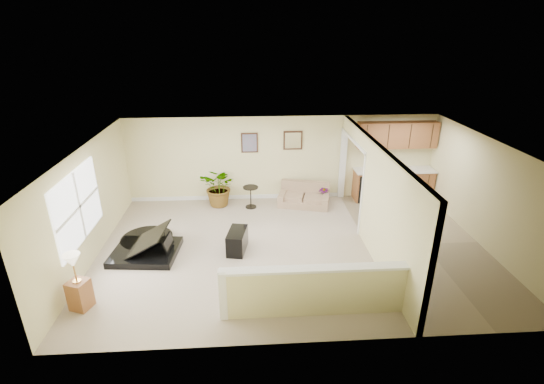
{
  "coord_description": "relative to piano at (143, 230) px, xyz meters",
  "views": [
    {
      "loc": [
        -1.0,
        -7.99,
        4.83
      ],
      "look_at": [
        -0.47,
        0.4,
        1.29
      ],
      "focal_mm": 26.0,
      "sensor_mm": 36.0,
      "label": 1
    }
  ],
  "objects": [
    {
      "name": "piano_bench",
      "position": [
        2.12,
        -0.07,
        -0.32
      ],
      "size": [
        0.51,
        0.81,
        0.5
      ],
      "primitive_type": "cube",
      "rotation": [
        0.0,
        0.0,
        -0.18
      ],
      "color": "black",
      "rests_on": "floor"
    },
    {
      "name": "front_wall",
      "position": [
        3.43,
        -3.06,
        0.68
      ],
      "size": [
        9.0,
        0.04,
        2.5
      ],
      "primitive_type": "cube",
      "color": "beige",
      "rests_on": "floor"
    },
    {
      "name": "loveseat",
      "position": [
        4.02,
        2.42,
        -0.26
      ],
      "size": [
        1.64,
        1.16,
        0.82
      ],
      "rotation": [
        0.0,
        0.0,
        -0.26
      ],
      "color": "tan",
      "rests_on": "floor"
    },
    {
      "name": "left_wall",
      "position": [
        -1.07,
        -0.06,
        0.68
      ],
      "size": [
        0.04,
        6.0,
        2.5
      ],
      "primitive_type": "cube",
      "color": "beige",
      "rests_on": "floor"
    },
    {
      "name": "wall_mirror",
      "position": [
        3.73,
        2.91,
        1.23
      ],
      "size": [
        0.55,
        0.04,
        0.55
      ],
      "color": "#392014",
      "rests_on": "back_wall"
    },
    {
      "name": "floor",
      "position": [
        3.43,
        -0.06,
        -0.57
      ],
      "size": [
        9.0,
        9.0,
        0.0
      ],
      "primitive_type": "plane",
      "color": "tan",
      "rests_on": "ground"
    },
    {
      "name": "lamp_stand",
      "position": [
        -0.72,
        -1.91,
        -0.09
      ],
      "size": [
        0.43,
        0.43,
        1.14
      ],
      "color": "#975D31",
      "rests_on": "floor"
    },
    {
      "name": "kitchen_cabinets",
      "position": [
        6.62,
        2.67,
        0.3
      ],
      "size": [
        2.36,
        0.65,
        2.33
      ],
      "color": "#975D31",
      "rests_on": "floor"
    },
    {
      "name": "interior_partition",
      "position": [
        5.23,
        0.19,
        0.65
      ],
      "size": [
        0.18,
        5.99,
        2.5
      ],
      "color": "beige",
      "rests_on": "floor"
    },
    {
      "name": "accent_table",
      "position": [
        2.47,
        2.29,
        -0.16
      ],
      "size": [
        0.44,
        0.44,
        0.63
      ],
      "color": "black",
      "rests_on": "floor"
    },
    {
      "name": "pony_half_wall",
      "position": [
        3.5,
        -2.36,
        -0.05
      ],
      "size": [
        3.42,
        0.22,
        1.0
      ],
      "color": "beige",
      "rests_on": "floor"
    },
    {
      "name": "right_wall",
      "position": [
        7.93,
        -0.06,
        0.68
      ],
      "size": [
        0.04,
        6.0,
        2.5
      ],
      "primitive_type": "cube",
      "color": "beige",
      "rests_on": "floor"
    },
    {
      "name": "wall_art_left",
      "position": [
        2.48,
        2.91,
        1.18
      ],
      "size": [
        0.48,
        0.04,
        0.58
      ],
      "color": "#392014",
      "rests_on": "back_wall"
    },
    {
      "name": "ceiling",
      "position": [
        3.43,
        -0.06,
        1.93
      ],
      "size": [
        9.0,
        6.0,
        0.04
      ],
      "primitive_type": "cube",
      "color": "white",
      "rests_on": "back_wall"
    },
    {
      "name": "palm_plant",
      "position": [
        1.6,
        2.49,
        0.01
      ],
      "size": [
        1.35,
        1.28,
        1.18
      ],
      "color": "black",
      "rests_on": "floor"
    },
    {
      "name": "left_window",
      "position": [
        -1.06,
        -0.56,
        0.88
      ],
      "size": [
        0.05,
        2.15,
        1.45
      ],
      "primitive_type": "cube",
      "color": "white",
      "rests_on": "left_wall"
    },
    {
      "name": "back_wall",
      "position": [
        3.43,
        2.94,
        0.68
      ],
      "size": [
        9.0,
        0.04,
        2.5
      ],
      "primitive_type": "cube",
      "color": "beige",
      "rests_on": "floor"
    },
    {
      "name": "kitchen_vinyl",
      "position": [
        6.58,
        -0.06,
        -0.56
      ],
      "size": [
        2.7,
        6.0,
        0.01
      ],
      "primitive_type": "cube",
      "color": "gray",
      "rests_on": "floor"
    },
    {
      "name": "small_plant",
      "position": [
        4.59,
        2.41,
        -0.35
      ],
      "size": [
        0.36,
        0.36,
        0.52
      ],
      "color": "black",
      "rests_on": "floor"
    },
    {
      "name": "piano",
      "position": [
        0.0,
        0.0,
        0.0
      ],
      "size": [
        1.77,
        1.84,
        1.36
      ],
      "rotation": [
        0.0,
        0.0,
        -0.09
      ],
      "color": "black",
      "rests_on": "floor"
    }
  ]
}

